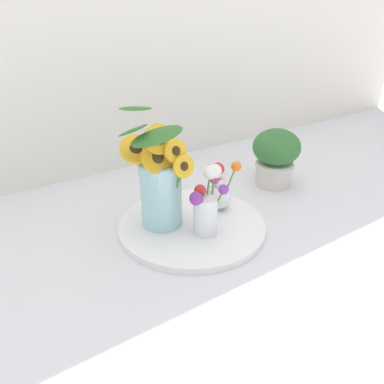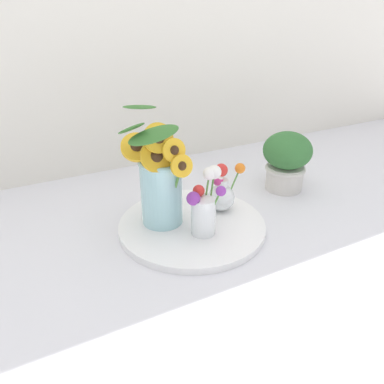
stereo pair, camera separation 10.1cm
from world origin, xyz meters
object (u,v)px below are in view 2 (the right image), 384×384
Objects in this scene: serving_tray at (192,225)px; potted_plant at (286,159)px; vase_small_center at (204,206)px; vase_bulb_right at (222,192)px; mason_jar_sunflowers at (160,182)px.

potted_plant is at bearing 12.14° from serving_tray.
vase_small_center is 1.24× the size of vase_bulb_right.
vase_bulb_right is (0.20, -0.02, -0.07)m from mason_jar_sunflowers.
vase_small_center reaches higher than serving_tray.
mason_jar_sunflowers is 0.21m from vase_bulb_right.
mason_jar_sunflowers is 0.50m from potted_plant.
serving_tray is at bearing -30.06° from mason_jar_sunflowers.
potted_plant is (0.41, 0.15, 0.01)m from vase_small_center.
potted_plant is (0.49, 0.04, -0.04)m from mason_jar_sunflowers.
vase_small_center is at bearing -159.91° from potted_plant.
mason_jar_sunflowers is (-0.08, 0.04, 0.14)m from serving_tray.
potted_plant is at bearing 5.13° from mason_jar_sunflowers.
potted_plant reaches higher than serving_tray.
mason_jar_sunflowers is 2.15× the size of vase_bulb_right.
mason_jar_sunflowers reaches higher than potted_plant.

